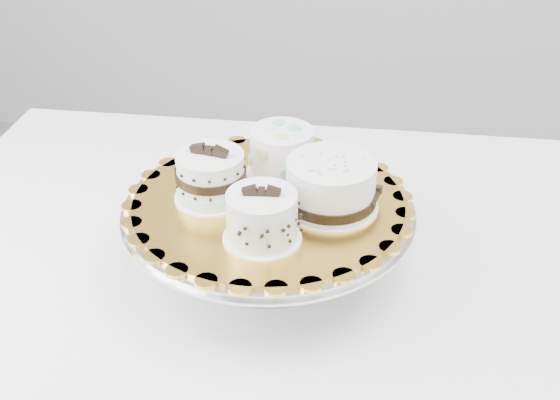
% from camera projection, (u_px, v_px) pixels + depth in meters
% --- Properties ---
extents(table, '(1.28, 0.87, 0.75)m').
position_uv_depth(table, '(304.00, 286.00, 1.10)').
color(table, white).
rests_on(table, floor).
extents(cake_stand, '(0.40, 0.40, 0.11)m').
position_uv_depth(cake_stand, '(269.00, 224.00, 0.98)').
color(cake_stand, gray).
rests_on(cake_stand, table).
extents(cake_board, '(0.38, 0.38, 0.01)m').
position_uv_depth(cake_board, '(268.00, 202.00, 0.96)').
color(cake_board, gold).
rests_on(cake_board, cake_stand).
extents(cake_swirl, '(0.10, 0.10, 0.08)m').
position_uv_depth(cake_swirl, '(262.00, 218.00, 0.87)').
color(cake_swirl, white).
rests_on(cake_swirl, cake_board).
extents(cake_banded, '(0.11, 0.11, 0.08)m').
position_uv_depth(cake_banded, '(211.00, 178.00, 0.95)').
color(cake_banded, white).
rests_on(cake_banded, cake_board).
extents(cake_dots, '(0.12, 0.12, 0.07)m').
position_uv_depth(cake_dots, '(282.00, 151.00, 1.01)').
color(cake_dots, white).
rests_on(cake_dots, cake_board).
extents(cake_ribbon, '(0.14, 0.14, 0.07)m').
position_uv_depth(cake_ribbon, '(332.00, 186.00, 0.93)').
color(cake_ribbon, white).
rests_on(cake_ribbon, cake_board).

